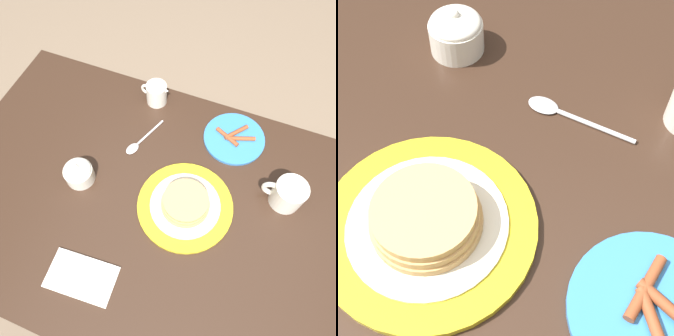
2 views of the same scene
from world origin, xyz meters
TOP-DOWN VIEW (x-y plane):
  - ground_plane at (0.00, 0.00)m, footprint 8.00×8.00m
  - dining_table at (0.00, 0.00)m, footprint 1.59×0.85m
  - pancake_plate at (0.06, -0.02)m, footprint 0.28×0.28m
  - side_plate_bacon at (-0.01, -0.30)m, footprint 0.20×0.20m
  - coffee_mug at (-0.21, -0.15)m, footprint 0.12×0.09m
  - creamer_pitcher at (0.28, -0.36)m, footprint 0.10×0.07m
  - sugar_bowl at (0.38, 0.01)m, footprint 0.09×0.09m
  - napkin at (0.24, 0.27)m, footprint 0.19×0.12m
  - spoon at (0.27, -0.17)m, footprint 0.08×0.17m

SIDE VIEW (x-z plane):
  - ground_plane at x=0.00m, z-range 0.00..0.00m
  - dining_table at x=0.00m, z-range 0.26..0.99m
  - napkin at x=0.24m, z-range 0.73..0.74m
  - spoon at x=0.27m, z-range 0.73..0.74m
  - side_plate_bacon at x=-0.01m, z-range 0.73..0.75m
  - pancake_plate at x=0.06m, z-range 0.72..0.78m
  - sugar_bowl at x=0.38m, z-range 0.73..0.81m
  - creamer_pitcher at x=0.28m, z-range 0.73..0.81m
  - coffee_mug at x=-0.21m, z-range 0.73..0.82m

